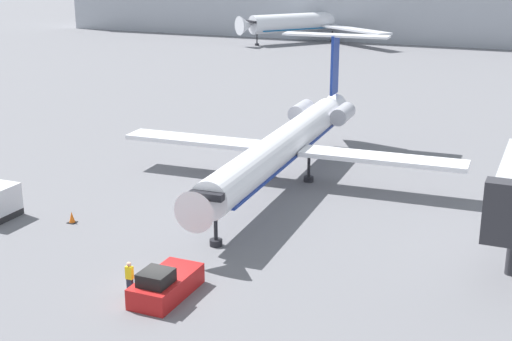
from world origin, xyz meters
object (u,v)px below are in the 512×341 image
object	(u,v)px
pushback_tug	(166,284)
traffic_cone_left	(72,217)
airplane_main	(287,141)
airplane_parked_far_right	(321,21)
worker_near_tug	(130,277)

from	to	relation	value
pushback_tug	traffic_cone_left	size ratio (longest dim) A/B	5.89
pushback_tug	traffic_cone_left	world-z (taller)	pushback_tug
airplane_main	airplane_parked_far_right	xyz separation A→B (m)	(-27.47, 90.65, 0.68)
worker_near_tug	airplane_parked_far_right	world-z (taller)	airplane_parked_far_right
pushback_tug	worker_near_tug	bearing A→B (deg)	-163.53
airplane_main	pushback_tug	size ratio (longest dim) A/B	7.02
airplane_main	airplane_parked_far_right	bearing A→B (deg)	106.86
traffic_cone_left	worker_near_tug	bearing A→B (deg)	-37.99
airplane_parked_far_right	traffic_cone_left	bearing A→B (deg)	-80.50
pushback_tug	traffic_cone_left	xyz separation A→B (m)	(-11.23, 6.77, -0.31)
traffic_cone_left	airplane_parked_far_right	size ratio (longest dim) A/B	0.02
airplane_main	worker_near_tug	world-z (taller)	airplane_main
pushback_tug	airplane_parked_far_right	bearing A→B (deg)	104.46
airplane_parked_far_right	airplane_main	bearing A→B (deg)	-73.14
airplane_main	worker_near_tug	xyz separation A→B (m)	(-0.58, -21.44, -2.31)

